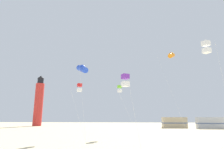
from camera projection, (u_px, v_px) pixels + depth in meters
name	position (u px, v px, depth m)	size (l,w,h in m)	color
kite_box_lime	(120.00, 89.00, 31.27)	(3.19, 3.16, 7.99)	silver
kite_tube_blue	(82.00, 69.00, 22.93)	(1.99, 2.45, 9.27)	silver
kite_box_white	(206.00, 47.00, 17.50)	(2.01, 2.01, 9.74)	silver
kite_box_scarlet	(79.00, 88.00, 26.80)	(2.29, 1.64, 7.49)	silver
kite_tube_orange	(171.00, 55.00, 29.86)	(3.46, 3.77, 13.11)	silver
kite_box_violet	(125.00, 80.00, 17.26)	(1.69, 1.69, 6.66)	silver
lighthouse_distant	(39.00, 102.00, 62.87)	(2.80, 2.80, 16.80)	red
rv_van_tan	(174.00, 122.00, 51.39)	(6.58, 2.77, 2.80)	#C6B28C
rv_van_silver	(210.00, 123.00, 47.92)	(6.57, 2.71, 2.80)	#B7BABF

